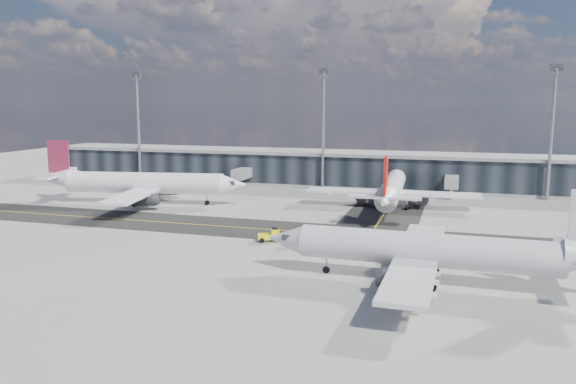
# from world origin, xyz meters

# --- Properties ---
(ground) EXTENTS (300.00, 300.00, 0.00)m
(ground) POSITION_xyz_m (0.00, 0.00, 0.00)
(ground) COLOR gray
(ground) RESTS_ON ground
(taxiway_lanes) EXTENTS (180.00, 63.00, 0.03)m
(taxiway_lanes) POSITION_xyz_m (3.91, 10.74, 0.01)
(taxiway_lanes) COLOR black
(taxiway_lanes) RESTS_ON ground
(terminal_concourse) EXTENTS (152.00, 19.80, 8.80)m
(terminal_concourse) POSITION_xyz_m (0.04, 54.93, 4.09)
(terminal_concourse) COLOR black
(terminal_concourse) RESTS_ON ground
(floodlight_masts) EXTENTS (102.50, 0.70, 28.90)m
(floodlight_masts) POSITION_xyz_m (0.00, 48.00, 15.61)
(floodlight_masts) COLOR gray
(floodlight_masts) RESTS_ON ground
(airliner_af) EXTENTS (44.32, 37.96, 13.15)m
(airliner_af) POSITION_xyz_m (-31.99, 19.07, 4.34)
(airliner_af) COLOR white
(airliner_af) RESTS_ON ground
(airliner_redtail) EXTENTS (34.71, 40.75, 12.08)m
(airliner_redtail) POSITION_xyz_m (18.70, 28.14, 3.99)
(airliner_redtail) COLOR white
(airliner_redtail) RESTS_ON ground
(airliner_near) EXTENTS (40.22, 34.22, 11.94)m
(airliner_near) POSITION_xyz_m (28.33, -17.05, 3.95)
(airliner_near) COLOR silver
(airliner_near) RESTS_ON ground
(baggage_tug) EXTENTS (3.61, 2.69, 2.05)m
(baggage_tug) POSITION_xyz_m (3.95, -3.65, 1.03)
(baggage_tug) COLOR #FFF70D
(baggage_tug) RESTS_ON ground
(service_van) EXTENTS (2.99, 4.99, 1.30)m
(service_van) POSITION_xyz_m (23.13, 35.26, 0.65)
(service_van) COLOR white
(service_van) RESTS_ON ground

